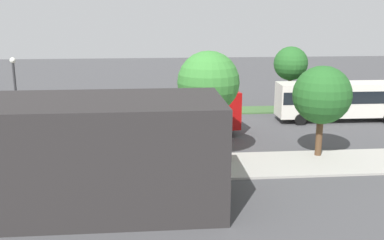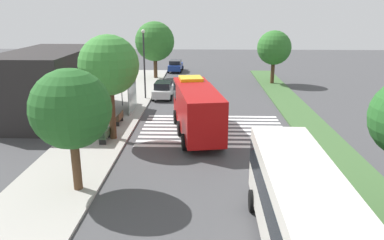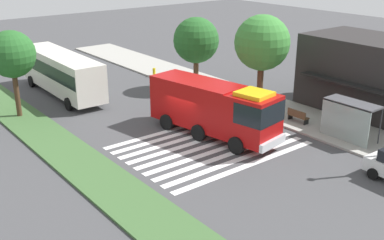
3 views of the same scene
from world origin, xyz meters
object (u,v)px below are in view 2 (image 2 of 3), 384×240
(parked_car_mid, at_px, (176,66))
(sidewalk_tree_west, at_px, (109,66))
(bench_near_shelter, at_px, (119,118))
(bus_stop_shelter, at_px, (128,91))
(parked_car_west, at_px, (164,90))
(fire_truck, at_px, (196,106))
(bench_west_of_shelter, at_px, (106,135))
(sidewalk_tree_far_west, at_px, (71,109))
(transit_bus, at_px, (305,218))
(median_tree_west, at_px, (274,48))
(street_lamp, at_px, (144,59))
(sidewalk_tree_center, at_px, (155,41))

(parked_car_mid, distance_m, sidewalk_tree_west, 30.07)
(bench_near_shelter, bearing_deg, bus_stop_shelter, -0.28)
(bench_near_shelter, distance_m, sidewalk_tree_west, 5.83)
(parked_car_west, height_order, bus_stop_shelter, bus_stop_shelter)
(fire_truck, bearing_deg, bench_near_shelter, 64.63)
(parked_car_west, bearing_deg, parked_car_mid, 1.88)
(bench_west_of_shelter, xyz_separation_m, sidewalk_tree_far_west, (-7.03, -0.35, 3.73))
(parked_car_west, distance_m, sidewalk_tree_far_west, 20.96)
(transit_bus, distance_m, bus_stop_shelter, 23.12)
(sidewalk_tree_far_west, height_order, median_tree_west, median_tree_west)
(parked_car_mid, height_order, street_lamp, street_lamp)
(fire_truck, bearing_deg, parked_car_mid, -2.34)
(parked_car_mid, xyz_separation_m, sidewalk_tree_west, (-29.66, 2.20, 4.40))
(parked_car_west, distance_m, median_tree_west, 15.06)
(bus_stop_shelter, relative_size, bench_west_of_shelter, 2.19)
(parked_car_west, distance_m, street_lamp, 3.77)
(parked_car_mid, bearing_deg, median_tree_west, -124.00)
(bus_stop_shelter, bearing_deg, sidewalk_tree_west, -177.45)
(parked_car_mid, distance_m, bus_stop_shelter, 22.37)
(parked_car_mid, height_order, median_tree_west, median_tree_west)
(bench_west_of_shelter, xyz_separation_m, sidewalk_tree_center, (24.40, -0.35, 4.24))
(bench_west_of_shelter, distance_m, sidewalk_tree_center, 24.76)
(transit_bus, height_order, sidewalk_tree_center, sidewalk_tree_center)
(bench_near_shelter, height_order, median_tree_west, median_tree_west)
(parked_car_mid, distance_m, sidewalk_tree_center, 7.41)
(bus_stop_shelter, relative_size, sidewalk_tree_far_west, 0.57)
(transit_bus, xyz_separation_m, median_tree_west, (33.87, -4.85, 2.30))
(transit_bus, xyz_separation_m, sidewalk_tree_far_west, (5.67, 9.83, 2.23))
(street_lamp, bearing_deg, sidewalk_tree_west, 178.13)
(parked_car_west, bearing_deg, bench_west_of_shelter, 171.21)
(street_lamp, distance_m, sidewalk_tree_center, 11.56)
(bench_west_of_shelter, distance_m, sidewalk_tree_far_west, 7.97)
(parked_car_mid, distance_m, median_tree_west, 15.84)
(sidewalk_tree_far_west, distance_m, sidewalk_tree_west, 7.69)
(bus_stop_shelter, relative_size, sidewalk_tree_center, 0.48)
(parked_car_west, distance_m, transit_bus, 27.34)
(parked_car_mid, relative_size, sidewalk_tree_center, 0.62)
(street_lamp, relative_size, sidewalk_tree_center, 0.94)
(parked_car_mid, bearing_deg, bus_stop_shelter, 175.57)
(bench_west_of_shelter, bearing_deg, fire_truck, -69.18)
(parked_car_west, relative_size, bench_west_of_shelter, 2.72)
(bench_west_of_shelter, relative_size, street_lamp, 0.23)
(sidewalk_tree_far_west, distance_m, sidewalk_tree_center, 31.43)
(bench_near_shelter, bearing_deg, parked_car_west, -15.08)
(fire_truck, distance_m, bus_stop_shelter, 8.38)
(sidewalk_tree_far_west, bearing_deg, sidewalk_tree_west, 0.00)
(parked_car_mid, bearing_deg, transit_bus, -167.85)
(street_lamp, height_order, sidewalk_tree_center, sidewalk_tree_center)
(sidewalk_tree_center, bearing_deg, bus_stop_shelter, 178.83)
(bench_west_of_shelter, xyz_separation_m, median_tree_west, (21.17, -15.04, 3.80))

